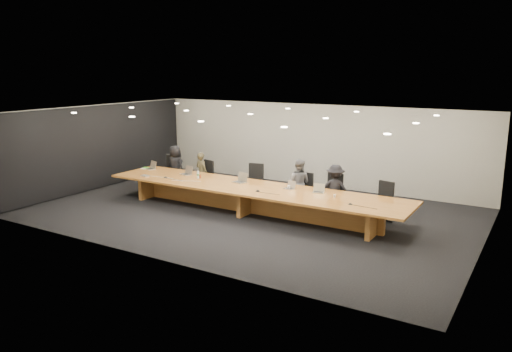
{
  "coord_description": "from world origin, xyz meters",
  "views": [
    {
      "loc": [
        7.1,
        -11.5,
        3.99
      ],
      "look_at": [
        0.0,
        0.3,
        1.0
      ],
      "focal_mm": 35.0,
      "sensor_mm": 36.0,
      "label": 1
    }
  ],
  "objects_px": {
    "person_d": "(335,189)",
    "chair_mid_right": "(302,191)",
    "person_b": "(202,173)",
    "mic_right": "(350,204)",
    "laptop_e": "(318,188)",
    "chair_mid_left": "(254,182)",
    "person_a": "(175,167)",
    "chair_far_left": "(168,171)",
    "chair_right": "(332,193)",
    "paper_cup_far": "(335,196)",
    "mic_left": "(165,177)",
    "laptop_a": "(150,165)",
    "amber_mug": "(200,176)",
    "person_c": "(299,183)",
    "paper_cup_near": "(289,187)",
    "chair_far_right": "(382,201)",
    "chair_left": "(204,177)",
    "av_box": "(145,176)",
    "laptop_c": "(239,178)",
    "laptop_b": "(186,170)",
    "water_bottle": "(198,175)",
    "conference_table": "(250,195)",
    "mic_center": "(258,191)"
  },
  "relations": [
    {
      "from": "person_d",
      "to": "chair_mid_right",
      "type": "bearing_deg",
      "value": -13.68
    },
    {
      "from": "person_b",
      "to": "mic_right",
      "type": "distance_m",
      "value": 5.8
    },
    {
      "from": "person_d",
      "to": "laptop_e",
      "type": "xyz_separation_m",
      "value": [
        -0.16,
        -0.78,
        0.17
      ]
    },
    {
      "from": "chair_mid_left",
      "to": "person_a",
      "type": "xyz_separation_m",
      "value": [
        -3.07,
        -0.03,
        0.16
      ]
    },
    {
      "from": "chair_far_left",
      "to": "chair_right",
      "type": "bearing_deg",
      "value": 2.04
    },
    {
      "from": "paper_cup_far",
      "to": "mic_left",
      "type": "xyz_separation_m",
      "value": [
        -5.28,
        -0.44,
        -0.02
      ]
    },
    {
      "from": "person_d",
      "to": "laptop_a",
      "type": "distance_m",
      "value": 6.22
    },
    {
      "from": "chair_right",
      "to": "amber_mug",
      "type": "xyz_separation_m",
      "value": [
        -3.82,
        -1.09,
        0.25
      ]
    },
    {
      "from": "person_c",
      "to": "laptop_a",
      "type": "height_order",
      "value": "person_c"
    },
    {
      "from": "mic_left",
      "to": "person_b",
      "type": "bearing_deg",
      "value": 80.45
    },
    {
      "from": "person_c",
      "to": "person_d",
      "type": "xyz_separation_m",
      "value": [
        1.17,
        -0.09,
        -0.02
      ]
    },
    {
      "from": "person_d",
      "to": "paper_cup_near",
      "type": "height_order",
      "value": "person_d"
    },
    {
      "from": "chair_right",
      "to": "paper_cup_near",
      "type": "bearing_deg",
      "value": -134.94
    },
    {
      "from": "chair_far_right",
      "to": "chair_left",
      "type": "bearing_deg",
      "value": -166.38
    },
    {
      "from": "chair_far_right",
      "to": "av_box",
      "type": "xyz_separation_m",
      "value": [
        -6.86,
        -1.65,
        0.23
      ]
    },
    {
      "from": "chair_mid_left",
      "to": "laptop_c",
      "type": "xyz_separation_m",
      "value": [
        0.1,
        -0.97,
        0.33
      ]
    },
    {
      "from": "person_b",
      "to": "paper_cup_far",
      "type": "relative_size",
      "value": 17.21
    },
    {
      "from": "chair_mid_right",
      "to": "chair_right",
      "type": "xyz_separation_m",
      "value": [
        0.89,
        0.07,
        0.03
      ]
    },
    {
      "from": "laptop_e",
      "to": "paper_cup_far",
      "type": "height_order",
      "value": "laptop_e"
    },
    {
      "from": "laptop_b",
      "to": "water_bottle",
      "type": "bearing_deg",
      "value": -1.78
    },
    {
      "from": "person_a",
      "to": "person_b",
      "type": "relative_size",
      "value": 1.1
    },
    {
      "from": "laptop_a",
      "to": "paper_cup_near",
      "type": "xyz_separation_m",
      "value": [
        5.15,
        -0.08,
        -0.09
      ]
    },
    {
      "from": "person_c",
      "to": "laptop_c",
      "type": "bearing_deg",
      "value": 26.93
    },
    {
      "from": "person_c",
      "to": "laptop_b",
      "type": "xyz_separation_m",
      "value": [
        -3.45,
        -0.9,
        0.17
      ]
    },
    {
      "from": "person_a",
      "to": "av_box",
      "type": "height_order",
      "value": "person_a"
    },
    {
      "from": "conference_table",
      "to": "chair_mid_left",
      "type": "distance_m",
      "value": 1.41
    },
    {
      "from": "mic_right",
      "to": "person_a",
      "type": "bearing_deg",
      "value": 167.22
    },
    {
      "from": "conference_table",
      "to": "laptop_e",
      "type": "height_order",
      "value": "laptop_e"
    },
    {
      "from": "conference_table",
      "to": "person_c",
      "type": "xyz_separation_m",
      "value": [
        0.89,
        1.23,
        0.19
      ]
    },
    {
      "from": "chair_far_right",
      "to": "amber_mug",
      "type": "bearing_deg",
      "value": -155.43
    },
    {
      "from": "chair_far_left",
      "to": "laptop_a",
      "type": "relative_size",
      "value": 3.19
    },
    {
      "from": "paper_cup_far",
      "to": "laptop_b",
      "type": "bearing_deg",
      "value": 177.5
    },
    {
      "from": "mic_left",
      "to": "chair_far_right",
      "type": "bearing_deg",
      "value": 13.49
    },
    {
      "from": "av_box",
      "to": "mic_right",
      "type": "distance_m",
      "value": 6.54
    },
    {
      "from": "person_d",
      "to": "amber_mug",
      "type": "relative_size",
      "value": 13.42
    },
    {
      "from": "chair_right",
      "to": "paper_cup_near",
      "type": "xyz_separation_m",
      "value": [
        -0.9,
        -0.92,
        0.25
      ]
    },
    {
      "from": "chair_right",
      "to": "mic_left",
      "type": "height_order",
      "value": "chair_right"
    },
    {
      "from": "conference_table",
      "to": "chair_far_left",
      "type": "bearing_deg",
      "value": 163.12
    },
    {
      "from": "chair_right",
      "to": "paper_cup_far",
      "type": "height_order",
      "value": "chair_right"
    },
    {
      "from": "chair_right",
      "to": "laptop_a",
      "type": "distance_m",
      "value": 6.11
    },
    {
      "from": "person_c",
      "to": "laptop_b",
      "type": "relative_size",
      "value": 4.07
    },
    {
      "from": "chair_mid_left",
      "to": "laptop_e",
      "type": "relative_size",
      "value": 3.77
    },
    {
      "from": "paper_cup_near",
      "to": "paper_cup_far",
      "type": "relative_size",
      "value": 1.17
    },
    {
      "from": "laptop_a",
      "to": "laptop_b",
      "type": "distance_m",
      "value": 1.56
    },
    {
      "from": "conference_table",
      "to": "av_box",
      "type": "xyz_separation_m",
      "value": [
        -3.49,
        -0.5,
        0.25
      ]
    },
    {
      "from": "laptop_b",
      "to": "av_box",
      "type": "xyz_separation_m",
      "value": [
        -0.93,
        -0.83,
        -0.12
      ]
    },
    {
      "from": "av_box",
      "to": "paper_cup_near",
      "type": "bearing_deg",
      "value": 13.65
    },
    {
      "from": "chair_mid_left",
      "to": "laptop_b",
      "type": "relative_size",
      "value": 3.23
    },
    {
      "from": "laptop_b",
      "to": "av_box",
      "type": "height_order",
      "value": "laptop_b"
    },
    {
      "from": "mic_center",
      "to": "mic_right",
      "type": "distance_m",
      "value": 2.6
    }
  ]
}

